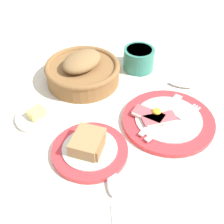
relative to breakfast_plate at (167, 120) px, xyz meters
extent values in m
plane|color=beige|center=(-0.06, 0.01, -0.01)|extent=(3.00, 3.00, 0.00)
cylinder|color=red|center=(0.00, 0.00, 0.00)|extent=(0.23, 0.23, 0.01)
cylinder|color=silver|center=(0.00, 0.00, 0.01)|extent=(0.17, 0.17, 0.00)
cube|color=#BC5156|center=(-0.02, 0.01, 0.01)|extent=(0.09, 0.06, 0.01)
cube|color=beige|center=(-0.03, -0.01, 0.01)|extent=(0.08, 0.04, 0.01)
cube|color=#BC5156|center=(-0.03, 0.03, 0.01)|extent=(0.06, 0.09, 0.01)
cube|color=beige|center=(-0.05, 0.03, 0.01)|extent=(0.04, 0.07, 0.01)
ellipsoid|color=white|center=(-0.02, 0.03, 0.01)|extent=(0.07, 0.06, 0.01)
ellipsoid|color=yellow|center=(-0.01, 0.03, 0.02)|extent=(0.02, 0.02, 0.01)
cube|color=silver|center=(-0.04, -0.03, 0.01)|extent=(0.11, 0.02, 0.00)
cube|color=silver|center=(0.03, -0.02, 0.01)|extent=(0.03, 0.02, 0.00)
cube|color=silver|center=(0.07, -0.02, 0.01)|extent=(0.04, 0.01, 0.00)
cube|color=silver|center=(0.07, -0.02, 0.01)|extent=(0.04, 0.01, 0.00)
cube|color=silver|center=(0.07, -0.01, 0.01)|extent=(0.04, 0.01, 0.00)
cube|color=silver|center=(-0.04, 0.00, 0.01)|extent=(0.11, 0.04, 0.00)
cube|color=#9EA0A5|center=(0.05, 0.03, 0.01)|extent=(0.08, 0.04, 0.00)
cylinder|color=red|center=(-0.21, 0.02, 0.00)|extent=(0.17, 0.17, 0.01)
cylinder|color=silver|center=(-0.21, 0.02, 0.01)|extent=(0.13, 0.13, 0.00)
cube|color=#9E7A4C|center=(-0.21, 0.03, 0.02)|extent=(0.10, 0.10, 0.03)
cube|color=olive|center=(-0.21, 0.01, 0.02)|extent=(0.07, 0.07, 0.03)
cylinder|color=#337F6B|center=(0.09, 0.23, 0.02)|extent=(0.09, 0.09, 0.07)
cylinder|color=white|center=(0.09, 0.23, 0.05)|extent=(0.08, 0.08, 0.01)
cylinder|color=brown|center=(-0.08, 0.27, 0.02)|extent=(0.21, 0.21, 0.05)
torus|color=brown|center=(-0.08, 0.27, 0.04)|extent=(0.21, 0.21, 0.02)
ellipsoid|color=olive|center=(-0.08, 0.27, 0.06)|extent=(0.14, 0.12, 0.04)
cylinder|color=silver|center=(-0.26, 0.19, 0.00)|extent=(0.11, 0.11, 0.01)
cube|color=#F4E06B|center=(-0.26, 0.19, 0.01)|extent=(0.05, 0.04, 0.02)
ellipsoid|color=silver|center=(-0.21, -0.08, 0.00)|extent=(0.06, 0.07, 0.01)
cube|color=silver|center=(0.07, 0.17, -0.01)|extent=(0.08, 0.09, 0.01)
ellipsoid|color=silver|center=(0.13, 0.09, 0.00)|extent=(0.06, 0.07, 0.01)
camera|label=1|loc=(-0.43, -0.39, 0.54)|focal=50.00mm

